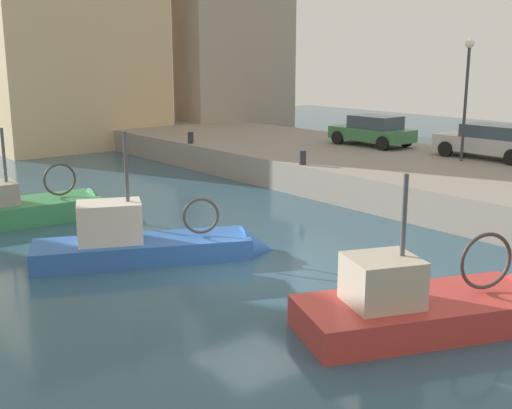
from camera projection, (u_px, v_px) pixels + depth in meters
The scene contains 12 objects.
water_surface at pixel (251, 271), 16.33m from camera, with size 80.00×80.00×0.00m, color #2D5166.
quay_wall at pixel (498, 190), 23.22m from camera, with size 9.00×56.00×1.20m, color gray.
fishing_boat_green at pixel (31, 218), 21.28m from camera, with size 6.09×2.52×4.02m.
fishing_boat_red at pixel (438, 320), 12.99m from camera, with size 6.12×3.95×4.10m.
fishing_boat_blue at pixel (154, 253), 17.29m from camera, with size 6.59×4.15×4.22m.
parked_car_silver at pixel (491, 141), 26.35m from camera, with size 2.06×4.44×1.42m.
parked_car_green at pixel (373, 130), 30.18m from camera, with size 2.11×4.06×1.43m.
mooring_bollard_mid at pixel (303, 158), 25.03m from camera, with size 0.28×0.28×0.55m, color #2D2D33.
mooring_bollard_north at pixel (191, 138), 31.09m from camera, with size 0.28×0.28×0.55m, color #2D2D33.
quay_streetlamp at pixel (467, 80), 25.22m from camera, with size 0.36×0.36×4.83m.
waterfront_building_west_mid at pixel (70, 32), 37.37m from camera, with size 10.20×6.82×13.43m.
waterfront_building_central at pixel (220, 20), 43.21m from camera, with size 8.25×6.96×15.48m.
Camera 1 is at (-9.65, -12.14, 5.39)m, focal length 44.73 mm.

